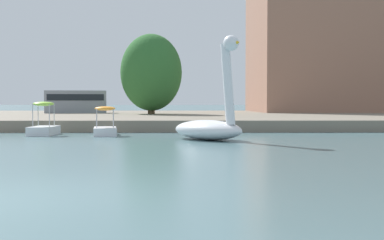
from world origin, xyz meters
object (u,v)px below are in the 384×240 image
tree_willow_near_path (151,73)px  pedal_boat_lime (44,125)px  swan_boat (210,122)px  parked_van (76,101)px  pedal_boat_orange (105,127)px

tree_willow_near_path → pedal_boat_lime: bearing=-104.4°
pedal_boat_lime → tree_willow_near_path: bearing=75.6°
swan_boat → parked_van: swan_boat is taller
tree_willow_near_path → parked_van: bearing=153.3°
pedal_boat_orange → parked_van: size_ratio=0.41×
pedal_boat_orange → pedal_boat_lime: 2.87m
swan_boat → parked_van: (-10.08, 21.44, 0.88)m
pedal_boat_orange → parked_van: (-5.46, 18.63, 1.20)m
swan_boat → pedal_boat_orange: bearing=148.8°
swan_boat → pedal_boat_orange: swan_boat is taller
swan_boat → pedal_boat_orange: size_ratio=1.91×
swan_boat → parked_van: bearing=115.2°
swan_boat → tree_willow_near_path: tree_willow_near_path is taller
parked_van → tree_willow_near_path: bearing=-26.7°
pedal_boat_lime → swan_boat: bearing=-22.6°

